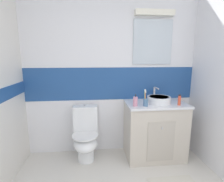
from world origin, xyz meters
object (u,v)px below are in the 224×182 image
(sink_basin, at_px, (159,99))
(soap_dispenser, at_px, (135,101))
(toilet, at_px, (86,136))
(deodorant_spray_can, at_px, (179,100))
(toothbrush_cup, at_px, (145,101))

(sink_basin, xyz_separation_m, soap_dispenser, (-0.38, -0.13, 0.01))
(toilet, relative_size, deodorant_spray_can, 5.24)
(toothbrush_cup, bearing_deg, soap_dispenser, 170.80)
(sink_basin, height_order, toilet, sink_basin)
(sink_basin, xyz_separation_m, toothbrush_cup, (-0.25, -0.15, 0.01))
(sink_basin, distance_m, toilet, 1.20)
(soap_dispenser, relative_size, deodorant_spray_can, 1.09)
(toilet, relative_size, soap_dispenser, 4.82)
(sink_basin, height_order, deodorant_spray_can, sink_basin)
(toothbrush_cup, relative_size, deodorant_spray_can, 1.53)
(sink_basin, xyz_separation_m, toilet, (-1.07, 0.03, -0.53))
(toilet, bearing_deg, soap_dispenser, -13.07)
(toilet, bearing_deg, sink_basin, -1.51)
(toothbrush_cup, bearing_deg, deodorant_spray_can, -1.06)
(sink_basin, distance_m, deodorant_spray_can, 0.28)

